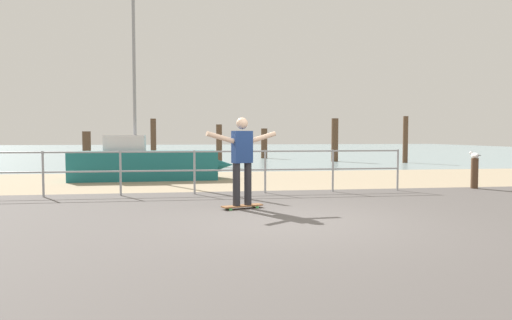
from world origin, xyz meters
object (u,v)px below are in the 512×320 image
skateboard (242,206)px  skateboarder (242,156)px  bollard_short (475,174)px  seagull (475,155)px  sailboat (151,163)px

skateboard → skateboarder: (0.00, -0.00, 0.95)m
skateboard → skateboarder: skateboarder is taller
bollard_short → seagull: bearing=85.8°
skateboard → bollard_short: size_ratio=1.02×
sailboat → skateboard: 6.45m
sailboat → seagull: bearing=-23.2°
skateboarder → bollard_short: (6.35, 2.38, -0.61)m
sailboat → seagull: sailboat is taller
skateboard → seagull: (6.35, 2.40, 0.82)m
skateboarder → seagull: size_ratio=3.38×
skateboard → sailboat: bearing=109.8°
bollard_short → skateboarder: bearing=-159.4°
skateboard → skateboarder: 0.95m
sailboat → skateboarder: (2.18, -6.06, 0.49)m
seagull → bollard_short: bearing=-94.2°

